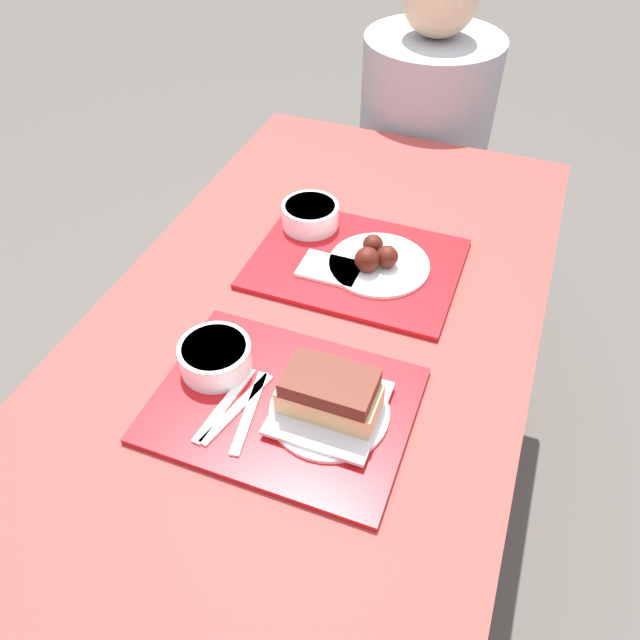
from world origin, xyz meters
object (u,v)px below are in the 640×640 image
object	(u,v)px
tray_far	(356,264)
person_seated_across	(427,110)
brisket_sandwich_plate	(330,399)
wings_plate_far	(377,260)
bowl_coleslaw_near	(215,356)
bowl_coleslaw_far	(310,214)
tray_near	(283,405)

from	to	relation	value
tray_far	person_seated_across	xyz separation A→B (m)	(-0.04, 0.80, -0.03)
brisket_sandwich_plate	person_seated_across	distance (m)	1.20
tray_far	wings_plate_far	world-z (taller)	wings_plate_far
tray_far	bowl_coleslaw_near	size ratio (longest dim) A/B	3.38
tray_far	bowl_coleslaw_near	xyz separation A→B (m)	(-0.13, -0.36, 0.03)
brisket_sandwich_plate	bowl_coleslaw_far	world-z (taller)	brisket_sandwich_plate
tray_far	wings_plate_far	distance (m)	0.05
wings_plate_far	bowl_coleslaw_far	bearing A→B (deg)	154.21
bowl_coleslaw_near	bowl_coleslaw_far	bearing A→B (deg)	90.23
bowl_coleslaw_near	bowl_coleslaw_far	xyz separation A→B (m)	(-0.00, 0.45, 0.00)
bowl_coleslaw_far	brisket_sandwich_plate	bearing A→B (deg)	-65.19
tray_far	bowl_coleslaw_far	distance (m)	0.17
person_seated_across	wings_plate_far	bearing A→B (deg)	-83.85
wings_plate_far	person_seated_across	size ratio (longest dim) A/B	0.30
wings_plate_far	tray_far	bearing A→B (deg)	179.22
bowl_coleslaw_far	wings_plate_far	world-z (taller)	wings_plate_far
person_seated_across	bowl_coleslaw_near	bearing A→B (deg)	-94.55
tray_near	wings_plate_far	bearing A→B (deg)	84.16
bowl_coleslaw_far	person_seated_across	xyz separation A→B (m)	(0.09, 0.71, -0.06)
tray_far	bowl_coleslaw_near	distance (m)	0.39
tray_near	bowl_coleslaw_near	bearing A→B (deg)	167.46
tray_far	brisket_sandwich_plate	xyz separation A→B (m)	(0.08, -0.39, 0.04)
brisket_sandwich_plate	bowl_coleslaw_far	xyz separation A→B (m)	(-0.22, 0.47, -0.01)
brisket_sandwich_plate	wings_plate_far	world-z (taller)	brisket_sandwich_plate
bowl_coleslaw_near	person_seated_across	distance (m)	1.17
tray_near	bowl_coleslaw_near	world-z (taller)	bowl_coleslaw_near
brisket_sandwich_plate	bowl_coleslaw_near	bearing A→B (deg)	173.84
bowl_coleslaw_far	person_seated_across	distance (m)	0.72
tray_near	wings_plate_far	world-z (taller)	wings_plate_far
bowl_coleslaw_near	bowl_coleslaw_far	world-z (taller)	same
brisket_sandwich_plate	person_seated_across	bearing A→B (deg)	95.99
bowl_coleslaw_near	wings_plate_far	distance (m)	0.41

